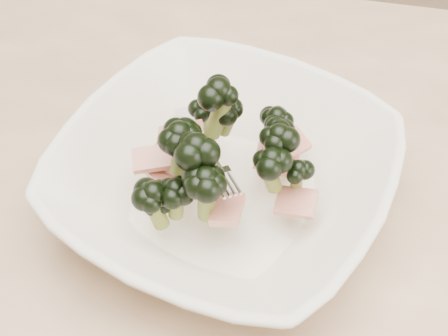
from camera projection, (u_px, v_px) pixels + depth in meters
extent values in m
cube|color=tan|center=(244.00, 249.00, 0.58)|extent=(1.20, 0.80, 0.04)
imported|color=beige|center=(224.00, 178.00, 0.57)|extent=(0.37, 0.37, 0.07)
cylinder|color=#616B23|center=(156.00, 211.00, 0.53)|extent=(0.02, 0.02, 0.04)
ellipsoid|color=black|center=(153.00, 193.00, 0.51)|extent=(0.04, 0.04, 0.03)
cylinder|color=#616B23|center=(181.00, 154.00, 0.54)|extent=(0.02, 0.02, 0.04)
ellipsoid|color=black|center=(179.00, 134.00, 0.52)|extent=(0.04, 0.04, 0.03)
cylinder|color=#616B23|center=(274.00, 146.00, 0.55)|extent=(0.02, 0.01, 0.04)
ellipsoid|color=black|center=(276.00, 127.00, 0.54)|extent=(0.03, 0.03, 0.02)
cylinder|color=#616B23|center=(206.00, 201.00, 0.52)|extent=(0.02, 0.02, 0.05)
ellipsoid|color=black|center=(205.00, 179.00, 0.50)|extent=(0.04, 0.04, 0.03)
cylinder|color=#616B23|center=(277.00, 154.00, 0.54)|extent=(0.02, 0.02, 0.04)
ellipsoid|color=black|center=(279.00, 135.00, 0.53)|extent=(0.03, 0.03, 0.03)
cylinder|color=#616B23|center=(185.00, 153.00, 0.54)|extent=(0.02, 0.02, 0.03)
ellipsoid|color=black|center=(184.00, 137.00, 0.53)|extent=(0.04, 0.04, 0.03)
cylinder|color=#616B23|center=(177.00, 203.00, 0.53)|extent=(0.01, 0.02, 0.03)
ellipsoid|color=black|center=(175.00, 189.00, 0.51)|extent=(0.03, 0.03, 0.03)
cylinder|color=#616B23|center=(275.00, 135.00, 0.57)|extent=(0.02, 0.02, 0.04)
ellipsoid|color=black|center=(277.00, 117.00, 0.55)|extent=(0.03, 0.03, 0.03)
cylinder|color=#616B23|center=(219.00, 116.00, 0.56)|extent=(0.03, 0.02, 0.05)
ellipsoid|color=black|center=(219.00, 90.00, 0.53)|extent=(0.04, 0.04, 0.03)
cylinder|color=#616B23|center=(228.00, 123.00, 0.57)|extent=(0.02, 0.01, 0.03)
ellipsoid|color=black|center=(228.00, 108.00, 0.56)|extent=(0.03, 0.03, 0.02)
cylinder|color=#616B23|center=(296.00, 184.00, 0.55)|extent=(0.01, 0.01, 0.03)
ellipsoid|color=black|center=(298.00, 169.00, 0.53)|extent=(0.03, 0.03, 0.02)
cylinder|color=#616B23|center=(158.00, 212.00, 0.54)|extent=(0.01, 0.01, 0.02)
ellipsoid|color=black|center=(156.00, 202.00, 0.53)|extent=(0.03, 0.03, 0.02)
cylinder|color=#616B23|center=(275.00, 132.00, 0.60)|extent=(0.02, 0.02, 0.03)
ellipsoid|color=black|center=(277.00, 116.00, 0.58)|extent=(0.03, 0.03, 0.03)
cylinder|color=#616B23|center=(197.00, 172.00, 0.52)|extent=(0.02, 0.02, 0.05)
ellipsoid|color=black|center=(196.00, 146.00, 0.50)|extent=(0.04, 0.04, 0.03)
cylinder|color=#616B23|center=(270.00, 176.00, 0.53)|extent=(0.02, 0.02, 0.04)
ellipsoid|color=black|center=(272.00, 159.00, 0.52)|extent=(0.03, 0.03, 0.03)
cylinder|color=#616B23|center=(203.00, 120.00, 0.61)|extent=(0.02, 0.01, 0.03)
ellipsoid|color=black|center=(203.00, 108.00, 0.59)|extent=(0.03, 0.03, 0.02)
cube|color=maroon|center=(167.00, 172.00, 0.57)|extent=(0.06, 0.05, 0.02)
cube|color=maroon|center=(287.00, 146.00, 0.58)|extent=(0.05, 0.05, 0.01)
cube|color=maroon|center=(277.00, 160.00, 0.58)|extent=(0.04, 0.03, 0.02)
cube|color=maroon|center=(296.00, 202.00, 0.54)|extent=(0.04, 0.03, 0.02)
cube|color=maroon|center=(227.00, 209.00, 0.53)|extent=(0.03, 0.04, 0.02)
cube|color=maroon|center=(163.00, 157.00, 0.56)|extent=(0.06, 0.04, 0.02)
cube|color=maroon|center=(180.00, 133.00, 0.58)|extent=(0.05, 0.03, 0.02)
cube|color=maroon|center=(172.00, 160.00, 0.57)|extent=(0.05, 0.04, 0.01)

